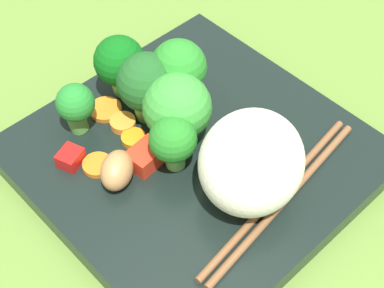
# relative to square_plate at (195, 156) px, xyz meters

# --- Properties ---
(ground_plane) EXTENTS (1.10, 1.10, 0.02)m
(ground_plane) POSITION_rel_square_plate_xyz_m (0.00, 0.00, -0.02)
(ground_plane) COLOR olive
(square_plate) EXTENTS (0.27, 0.27, 0.02)m
(square_plate) POSITION_rel_square_plate_xyz_m (0.00, 0.00, 0.00)
(square_plate) COLOR black
(square_plate) RESTS_ON ground_plane
(rice_mound) EXTENTS (0.12, 0.11, 0.07)m
(rice_mound) POSITION_rel_square_plate_xyz_m (-0.00, -0.06, 0.05)
(rice_mound) COLOR white
(rice_mound) RESTS_ON square_plate
(broccoli_floret_0) EXTENTS (0.05, 0.05, 0.07)m
(broccoli_floret_0) POSITION_rel_square_plate_xyz_m (-0.00, 0.09, 0.05)
(broccoli_floret_0) COLOR #64AA45
(broccoli_floret_0) RESTS_ON square_plate
(broccoli_floret_1) EXTENTS (0.04, 0.04, 0.05)m
(broccoli_floret_1) POSITION_rel_square_plate_xyz_m (-0.03, -0.00, 0.04)
(broccoli_floret_1) COLOR #71B84E
(broccoli_floret_1) RESTS_ON square_plate
(broccoli_floret_2) EXTENTS (0.05, 0.05, 0.07)m
(broccoli_floret_2) POSITION_rel_square_plate_xyz_m (0.03, 0.05, 0.05)
(broccoli_floret_2) COLOR #7AB852
(broccoli_floret_2) RESTS_ON square_plate
(broccoli_floret_3) EXTENTS (0.06, 0.06, 0.07)m
(broccoli_floret_3) POSITION_rel_square_plate_xyz_m (0.00, 0.02, 0.05)
(broccoli_floret_3) COLOR #72AE43
(broccoli_floret_3) RESTS_ON square_plate
(broccoli_floret_4) EXTENTS (0.05, 0.05, 0.07)m
(broccoli_floret_4) POSITION_rel_square_plate_xyz_m (-0.00, 0.06, 0.05)
(broccoli_floret_4) COLOR #589842
(broccoli_floret_4) RESTS_ON square_plate
(broccoli_floret_5) EXTENTS (0.03, 0.03, 0.05)m
(broccoli_floret_5) POSITION_rel_square_plate_xyz_m (-0.05, 0.09, 0.04)
(broccoli_floret_5) COLOR #599B3E
(broccoli_floret_5) RESTS_ON square_plate
(carrot_slice_0) EXTENTS (0.03, 0.03, 0.00)m
(carrot_slice_0) POSITION_rel_square_plate_xyz_m (-0.07, 0.04, 0.01)
(carrot_slice_0) COLOR orange
(carrot_slice_0) RESTS_ON square_plate
(carrot_slice_1) EXTENTS (0.03, 0.03, 0.01)m
(carrot_slice_1) POSITION_rel_square_plate_xyz_m (-0.03, 0.07, 0.01)
(carrot_slice_1) COLOR orange
(carrot_slice_1) RESTS_ON square_plate
(carrot_slice_2) EXTENTS (0.03, 0.03, 0.01)m
(carrot_slice_2) POSITION_rel_square_plate_xyz_m (-0.03, 0.05, 0.01)
(carrot_slice_2) COLOR orange
(carrot_slice_2) RESTS_ON square_plate
(carrot_slice_3) EXTENTS (0.03, 0.03, 0.00)m
(carrot_slice_3) POSITION_rel_square_plate_xyz_m (-0.03, 0.09, 0.01)
(carrot_slice_3) COLOR orange
(carrot_slice_3) RESTS_ON square_plate
(pepper_chunk_0) EXTENTS (0.03, 0.02, 0.02)m
(pepper_chunk_0) POSITION_rel_square_plate_xyz_m (-0.04, 0.02, 0.02)
(pepper_chunk_0) COLOR red
(pepper_chunk_0) RESTS_ON square_plate
(pepper_chunk_1) EXTENTS (0.02, 0.02, 0.01)m
(pepper_chunk_1) POSITION_rel_square_plate_xyz_m (-0.08, 0.06, 0.02)
(pepper_chunk_1) COLOR red
(pepper_chunk_1) RESTS_ON square_plate
(chicken_piece_0) EXTENTS (0.05, 0.04, 0.03)m
(chicken_piece_0) POSITION_rel_square_plate_xyz_m (-0.07, 0.02, 0.02)
(chicken_piece_0) COLOR #BA7F4B
(chicken_piece_0) RESTS_ON square_plate
(chicken_piece_1) EXTENTS (0.03, 0.04, 0.03)m
(chicken_piece_1) POSITION_rel_square_plate_xyz_m (0.03, 0.07, 0.02)
(chicken_piece_1) COLOR tan
(chicken_piece_1) RESTS_ON square_plate
(chopstick_pair) EXTENTS (0.20, 0.03, 0.01)m
(chopstick_pair) POSITION_rel_square_plate_xyz_m (0.01, -0.09, 0.01)
(chopstick_pair) COLOR brown
(chopstick_pair) RESTS_ON square_plate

